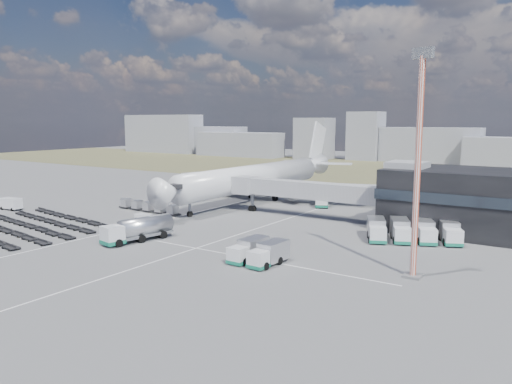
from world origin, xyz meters
The scene contains 16 objects.
ground centered at (0.00, 0.00, 0.00)m, with size 420.00×420.00×0.00m, color #565659.
grass_strip centered at (0.00, 110.00, 0.01)m, with size 420.00×90.00×0.01m, color brown.
lane_markings centered at (9.77, 3.00, 0.01)m, with size 47.12×110.00×0.01m.
terminal centered at (47.77, 23.96, 5.25)m, with size 30.40×16.40×11.00m.
jet_bridge centered at (15.90, 20.42, 5.05)m, with size 30.30×3.80×7.05m.
airliner centered at (0.00, 32.38, 5.29)m, with size 51.59×64.53×17.62m.
skyline centered at (-28.06, 150.38, 7.89)m, with size 306.10×26.77×21.59m.
fuel_tanker centered at (6.11, -9.50, 1.77)m, with size 4.91×11.27×3.54m.
pushback_tug centered at (-4.00, 1.24, 0.67)m, with size 2.88×1.62×1.34m, color silver.
utility_van centered at (-34.46, -5.30, 1.20)m, with size 4.52×2.05×2.40m, color silver.
catering_truck centered at (15.35, 32.84, 1.46)m, with size 4.91×6.72×2.86m.
service_trucks_near centered at (27.18, -9.10, 1.40)m, with size 5.68×6.68×2.58m.
service_trucks_far centered at (39.88, 13.07, 1.55)m, with size 14.66×11.80×2.86m.
uld_row centered at (-10.01, 8.32, 1.05)m, with size 16.08×2.37×1.76m.
baggage_dollies centered at (-17.50, -12.94, 0.35)m, with size 32.09×21.53×0.70m.
floodlight_mast centered at (45.02, -4.26, 12.75)m, with size 2.43×1.96×25.43m.
Camera 1 is at (60.55, -59.77, 17.68)m, focal length 35.00 mm.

